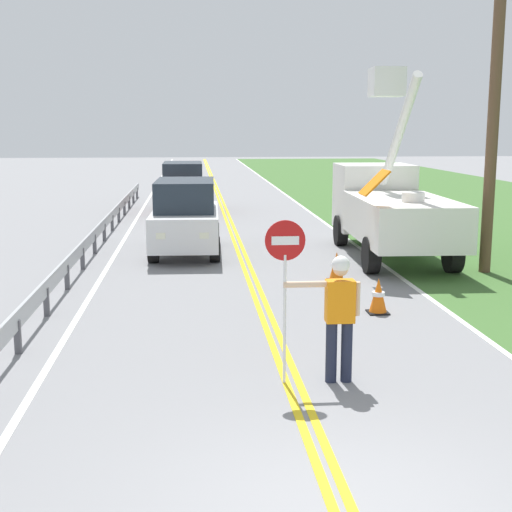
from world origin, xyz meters
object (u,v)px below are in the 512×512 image
(utility_bucket_truck, at_px, (388,206))
(oncoming_suv_nearest, at_px, (186,216))
(stop_sign_paddle, at_px, (285,265))
(traffic_cone_lead, at_px, (378,296))
(traffic_cone_mid, at_px, (337,267))
(utility_pole_near, at_px, (495,92))
(oncoming_suv_second, at_px, (183,187))
(flagger_worker, at_px, (339,310))

(utility_bucket_truck, relative_size, oncoming_suv_nearest, 1.48)
(stop_sign_paddle, height_order, traffic_cone_lead, stop_sign_paddle)
(stop_sign_paddle, distance_m, traffic_cone_mid, 7.07)
(utility_pole_near, bearing_deg, oncoming_suv_second, 119.35)
(flagger_worker, relative_size, traffic_cone_mid, 2.61)
(utility_bucket_truck, xyz_separation_m, traffic_cone_lead, (-1.91, -6.28, -1.07))
(flagger_worker, height_order, traffic_cone_mid, flagger_worker)
(stop_sign_paddle, xyz_separation_m, traffic_cone_mid, (2.10, 6.61, -1.37))
(flagger_worker, relative_size, utility_bucket_truck, 0.27)
(flagger_worker, height_order, utility_bucket_truck, utility_bucket_truck)
(flagger_worker, distance_m, utility_pole_near, 9.61)
(oncoming_suv_nearest, distance_m, traffic_cone_mid, 5.49)
(flagger_worker, xyz_separation_m, traffic_cone_mid, (1.33, 6.62, -0.71))
(flagger_worker, relative_size, traffic_cone_lead, 2.61)
(flagger_worker, height_order, oncoming_suv_second, oncoming_suv_second)
(oncoming_suv_nearest, relative_size, traffic_cone_mid, 6.65)
(flagger_worker, xyz_separation_m, utility_bucket_truck, (3.46, 9.92, 0.36))
(oncoming_suv_nearest, bearing_deg, stop_sign_paddle, -82.22)
(utility_pole_near, height_order, traffic_cone_mid, utility_pole_near)
(utility_bucket_truck, distance_m, oncoming_suv_second, 12.52)
(stop_sign_paddle, height_order, utility_bucket_truck, utility_bucket_truck)
(oncoming_suv_second, bearing_deg, traffic_cone_mid, -75.33)
(oncoming_suv_second, bearing_deg, flagger_worker, -83.39)
(utility_pole_near, relative_size, traffic_cone_mid, 12.06)
(flagger_worker, relative_size, utility_pole_near, 0.22)
(stop_sign_paddle, relative_size, utility_bucket_truck, 0.34)
(traffic_cone_mid, bearing_deg, utility_pole_near, 10.31)
(utility_bucket_truck, relative_size, utility_pole_near, 0.81)
(traffic_cone_mid, bearing_deg, flagger_worker, -101.33)
(utility_bucket_truck, height_order, utility_pole_near, utility_pole_near)
(oncoming_suv_nearest, xyz_separation_m, oncoming_suv_second, (-0.20, 10.24, 0.00))
(flagger_worker, bearing_deg, stop_sign_paddle, 179.52)
(utility_bucket_truck, bearing_deg, oncoming_suv_nearest, 171.95)
(flagger_worker, height_order, utility_pole_near, utility_pole_near)
(utility_bucket_truck, xyz_separation_m, oncoming_suv_nearest, (-5.69, 0.80, -0.35))
(flagger_worker, bearing_deg, traffic_cone_lead, 67.05)
(utility_bucket_truck, bearing_deg, traffic_cone_lead, -106.95)
(oncoming_suv_second, bearing_deg, traffic_cone_lead, -77.08)
(oncoming_suv_nearest, bearing_deg, traffic_cone_lead, -61.91)
(utility_pole_near, distance_m, traffic_cone_lead, 6.61)
(utility_bucket_truck, xyz_separation_m, utility_pole_near, (1.78, -2.60, 3.00))
(oncoming_suv_nearest, bearing_deg, oncoming_suv_second, 91.10)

